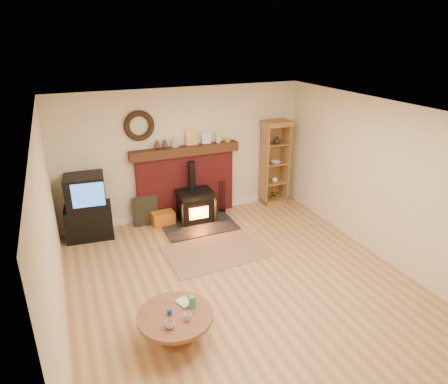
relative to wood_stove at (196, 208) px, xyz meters
name	(u,v)px	position (x,y,z in m)	size (l,w,h in m)	color
ground	(241,283)	(-0.05, -2.27, -0.32)	(5.50, 5.50, 0.00)	#A97446
room_shell	(239,176)	(-0.07, -2.17, 1.40)	(5.02, 5.52, 2.61)	beige
chimney_breast	(186,179)	(-0.05, 0.40, 0.49)	(2.20, 0.22, 1.78)	maroon
wood_stove	(196,208)	(0.00, 0.00, 0.00)	(1.40, 1.00, 1.22)	black
area_rug	(215,252)	(-0.09, -1.24, -0.31)	(1.66, 1.14, 0.01)	brown
tv_unit	(88,208)	(-2.01, 0.20, 0.26)	(0.88, 0.65, 1.21)	black
curio_cabinet	(274,163)	(1.91, 0.29, 0.61)	(0.59, 0.43, 1.84)	brown
firelog_box	(163,218)	(-0.64, 0.13, -0.18)	(0.43, 0.27, 0.27)	orange
leaning_painting	(146,211)	(-0.94, 0.28, -0.02)	(0.49, 0.03, 0.59)	black
fire_tools	(222,206)	(0.67, 0.23, -0.18)	(0.16, 0.16, 0.70)	black
coffee_table	(176,319)	(-1.31, -3.04, 0.01)	(0.93, 0.93, 0.56)	brown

